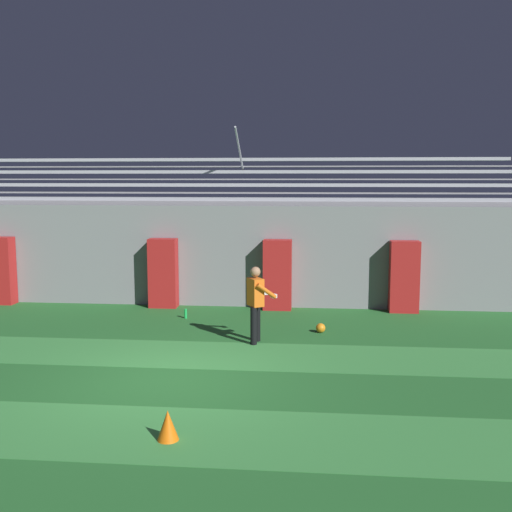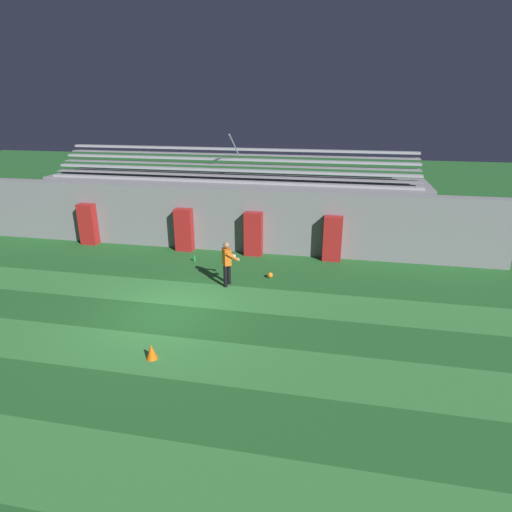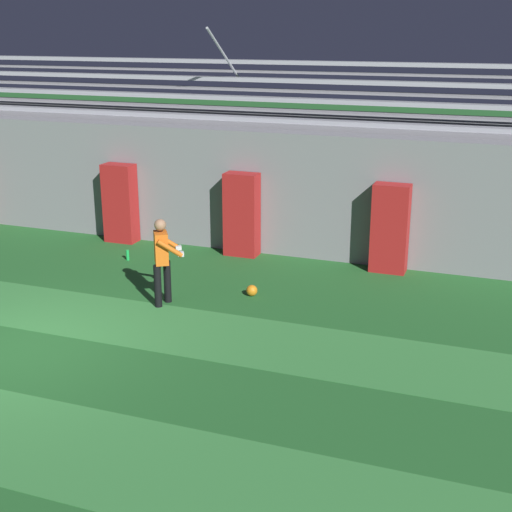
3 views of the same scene
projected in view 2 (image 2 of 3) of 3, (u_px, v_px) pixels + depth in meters
ground_plane at (167, 314)px, 13.58m from camera, size 80.00×80.00×0.00m
turf_stripe_near at (44, 461)px, 8.06m from camera, size 28.00×1.89×0.01m
turf_stripe_mid at (135, 352)px, 11.55m from camera, size 28.00×1.89×0.01m
turf_stripe_far at (184, 293)px, 15.03m from camera, size 28.00×1.89×0.01m
back_wall at (221, 219)px, 19.09m from camera, size 24.00×0.60×2.80m
padding_pillar_gate_left at (184, 230)px, 19.03m from camera, size 0.76×0.44×1.91m
padding_pillar_gate_right at (253, 234)px, 18.44m from camera, size 0.76×0.44×1.91m
padding_pillar_far_left at (88, 224)px, 19.89m from camera, size 0.76×0.44×1.91m
padding_pillar_far_right at (332, 239)px, 17.82m from camera, size 0.76×0.44×1.91m
bleacher_stand at (232, 206)px, 20.89m from camera, size 18.00×3.35×5.03m
goalkeeper at (227, 261)px, 15.37m from camera, size 0.71×0.74×1.67m
soccer_ball at (270, 275)px, 16.31m from camera, size 0.22×0.22×0.22m
traffic_cone at (151, 352)px, 11.18m from camera, size 0.30×0.30×0.42m
water_bottle at (194, 259)px, 17.97m from camera, size 0.07×0.07×0.24m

